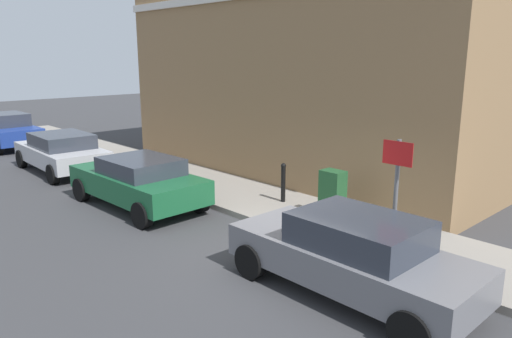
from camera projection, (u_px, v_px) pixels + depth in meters
The scene contains 10 objects.
ground at pixel (282, 253), 9.82m from camera, with size 80.00×80.00×0.00m, color #38383A.
sidewalk at pixel (188, 179), 15.37m from camera, with size 2.47×30.00×0.15m, color gray.
corner_building at pixel (323, 49), 16.45m from camera, with size 6.95×12.87×8.24m.
car_grey at pixel (352, 254), 7.94m from camera, with size 1.80×4.25×1.40m.
car_green at pixel (138, 181), 12.66m from camera, with size 2.01×4.23×1.35m.
car_silver at pixel (62, 151), 16.55m from camera, with size 2.06×4.26×1.34m.
car_blue at pixel (6, 130), 21.08m from camera, with size 1.93×4.39×1.48m.
utility_cabinet at pixel (332, 196), 11.39m from camera, with size 0.46×0.61×1.15m.
bollard_near_cabinet at pixel (283, 181), 12.65m from camera, with size 0.14×0.14×1.04m.
street_sign at pixel (396, 182), 8.81m from camera, with size 0.08×0.60×2.30m.
Camera 1 is at (-6.68, -6.31, 3.91)m, focal length 33.86 mm.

